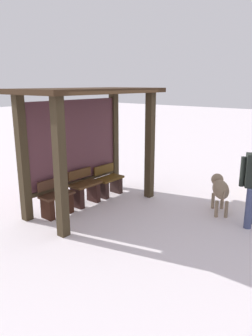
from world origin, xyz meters
The scene contains 6 objects.
ground_plane centered at (0.00, 0.00, 0.00)m, with size 60.00×60.00×0.00m, color silver.
bus_shelter centered at (0.00, 0.18, 1.81)m, with size 3.11×1.58×2.54m.
bench_left_inside centered at (-0.79, 0.27, 0.31)m, with size 0.69×0.36×0.74m.
bench_center_inside centered at (0.00, 0.27, 0.33)m, with size 0.69×0.39×0.78m.
bench_right_inside centered at (0.79, 0.27, 0.30)m, with size 0.69×0.38×0.72m.
dog centered at (1.49, -2.23, 0.51)m, with size 0.98×0.72×0.72m.
Camera 1 is at (-4.65, -4.72, 2.63)m, focal length 34.20 mm.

